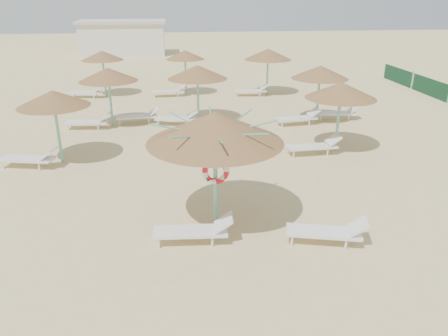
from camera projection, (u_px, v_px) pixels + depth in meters
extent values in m
plane|color=#D9C084|center=(230.00, 221.00, 11.99)|extent=(120.00, 120.00, 0.00)
cylinder|color=#6CBCA7|center=(215.00, 180.00, 11.36)|extent=(0.11, 0.11, 2.60)
cone|color=#906039|center=(215.00, 127.00, 10.83)|extent=(3.47, 3.47, 0.78)
cylinder|color=#6CBCA7|center=(215.00, 137.00, 10.93)|extent=(0.20, 0.20, 0.12)
cylinder|color=#6CBCA7|center=(247.00, 128.00, 10.93)|extent=(1.57, 0.04, 0.39)
cylinder|color=#6CBCA7|center=(234.00, 122.00, 11.43)|extent=(1.14, 1.14, 0.39)
cylinder|color=#6CBCA7|center=(212.00, 120.00, 11.58)|extent=(0.04, 1.57, 0.39)
cylinder|color=#6CBCA7|center=(191.00, 123.00, 11.30)|extent=(1.14, 1.14, 0.39)
cylinder|color=#6CBCA7|center=(183.00, 130.00, 10.76)|extent=(1.57, 0.04, 0.39)
cylinder|color=#6CBCA7|center=(194.00, 137.00, 10.26)|extent=(1.14, 1.14, 0.39)
cylinder|color=#6CBCA7|center=(218.00, 139.00, 10.11)|extent=(0.04, 1.57, 0.39)
cylinder|color=#6CBCA7|center=(241.00, 135.00, 10.39)|extent=(1.14, 1.14, 0.39)
torus|color=red|center=(216.00, 171.00, 11.17)|extent=(0.71, 0.15, 0.71)
cylinder|color=white|center=(159.00, 244.00, 10.65)|extent=(0.06, 0.06, 0.27)
cylinder|color=white|center=(160.00, 233.00, 11.10)|extent=(0.06, 0.06, 0.27)
cylinder|color=white|center=(212.00, 242.00, 10.72)|extent=(0.06, 0.06, 0.27)
cylinder|color=white|center=(212.00, 232.00, 11.17)|extent=(0.06, 0.06, 0.27)
cube|color=white|center=(191.00, 231.00, 10.85)|extent=(1.87, 0.72, 0.08)
cube|color=white|center=(224.00, 222.00, 10.81)|extent=(0.51, 0.61, 0.35)
cylinder|color=white|center=(292.00, 241.00, 10.77)|extent=(0.06, 0.06, 0.27)
cylinder|color=white|center=(292.00, 231.00, 11.21)|extent=(0.06, 0.06, 0.27)
cylinder|color=white|center=(346.00, 245.00, 10.61)|extent=(0.06, 0.06, 0.27)
cylinder|color=white|center=(344.00, 235.00, 11.05)|extent=(0.06, 0.06, 0.27)
cube|color=white|center=(324.00, 232.00, 10.83)|extent=(1.92, 1.03, 0.08)
cube|color=white|center=(358.00, 226.00, 10.64)|extent=(0.60, 0.68, 0.35)
cylinder|color=#6CBCA7|center=(58.00, 132.00, 15.71)|extent=(0.11, 0.11, 2.30)
cone|color=#906039|center=(53.00, 98.00, 15.24)|extent=(2.51, 2.51, 0.57)
cylinder|color=#6CBCA7|center=(54.00, 105.00, 15.33)|extent=(0.20, 0.20, 0.12)
cylinder|color=white|center=(3.00, 165.00, 15.43)|extent=(0.06, 0.06, 0.28)
cylinder|color=white|center=(10.00, 160.00, 15.90)|extent=(0.06, 0.06, 0.28)
cylinder|color=white|center=(39.00, 167.00, 15.32)|extent=(0.06, 0.06, 0.28)
cylinder|color=white|center=(46.00, 162.00, 15.78)|extent=(0.06, 0.06, 0.28)
cube|color=white|center=(27.00, 159.00, 15.53)|extent=(1.99, 1.01, 0.08)
cube|color=white|center=(49.00, 153.00, 15.37)|extent=(0.60, 0.69, 0.36)
cylinder|color=#6CBCA7|center=(111.00, 101.00, 20.07)|extent=(0.11, 0.11, 2.30)
cone|color=#906039|center=(108.00, 74.00, 19.61)|extent=(2.66, 2.66, 0.60)
cylinder|color=#6CBCA7|center=(108.00, 80.00, 19.70)|extent=(0.20, 0.20, 0.12)
cylinder|color=white|center=(68.00, 128.00, 19.70)|extent=(0.06, 0.06, 0.28)
cylinder|color=white|center=(71.00, 125.00, 20.16)|extent=(0.06, 0.06, 0.28)
cylinder|color=white|center=(98.00, 127.00, 19.76)|extent=(0.06, 0.06, 0.28)
cylinder|color=white|center=(101.00, 124.00, 20.22)|extent=(0.06, 0.06, 0.28)
cube|color=white|center=(87.00, 122.00, 19.90)|extent=(1.94, 0.76, 0.08)
cube|color=white|center=(105.00, 117.00, 19.84)|extent=(0.53, 0.63, 0.36)
cylinder|color=white|center=(120.00, 122.00, 20.48)|extent=(0.06, 0.06, 0.28)
cylinder|color=white|center=(120.00, 120.00, 20.93)|extent=(0.06, 0.06, 0.28)
cylinder|color=white|center=(149.00, 121.00, 20.72)|extent=(0.06, 0.06, 0.28)
cylinder|color=white|center=(148.00, 118.00, 21.18)|extent=(0.06, 0.06, 0.28)
cube|color=white|center=(137.00, 116.00, 20.78)|extent=(1.94, 0.76, 0.08)
cube|color=white|center=(154.00, 111.00, 20.84)|extent=(0.53, 0.63, 0.36)
cylinder|color=#6CBCA7|center=(104.00, 77.00, 25.94)|extent=(0.11, 0.11, 2.30)
cone|color=#906039|center=(102.00, 55.00, 25.48)|extent=(2.44, 2.44, 0.55)
cylinder|color=#6CBCA7|center=(103.00, 59.00, 25.57)|extent=(0.20, 0.20, 0.12)
cylinder|color=white|center=(71.00, 96.00, 25.65)|extent=(0.06, 0.06, 0.28)
cylinder|color=white|center=(75.00, 94.00, 26.11)|extent=(0.06, 0.06, 0.28)
cylinder|color=white|center=(94.00, 96.00, 25.57)|extent=(0.06, 0.06, 0.28)
cylinder|color=white|center=(97.00, 95.00, 26.03)|extent=(0.06, 0.06, 0.28)
cube|color=white|center=(86.00, 92.00, 25.77)|extent=(1.98, 0.96, 0.08)
cube|color=white|center=(99.00, 88.00, 25.62)|extent=(0.59, 0.68, 0.36)
cylinder|color=#6CBCA7|center=(198.00, 98.00, 20.66)|extent=(0.11, 0.11, 2.30)
cone|color=#906039|center=(197.00, 72.00, 20.19)|extent=(2.78, 2.78, 0.63)
cylinder|color=#6CBCA7|center=(198.00, 77.00, 20.28)|extent=(0.20, 0.20, 0.12)
cylinder|color=white|center=(158.00, 123.00, 20.33)|extent=(0.06, 0.06, 0.28)
cylinder|color=white|center=(160.00, 120.00, 20.79)|extent=(0.06, 0.06, 0.28)
cylinder|color=white|center=(187.00, 124.00, 20.30)|extent=(0.06, 0.06, 0.28)
cylinder|color=white|center=(188.00, 121.00, 20.77)|extent=(0.06, 0.06, 0.28)
cube|color=white|center=(176.00, 118.00, 20.48)|extent=(1.97, 0.88, 0.08)
cube|color=white|center=(193.00, 113.00, 20.37)|extent=(0.56, 0.66, 0.36)
cylinder|color=#6CBCA7|center=(186.00, 76.00, 26.23)|extent=(0.11, 0.11, 2.30)
cone|color=#906039|center=(185.00, 55.00, 25.77)|extent=(2.30, 2.30, 0.52)
cylinder|color=#6CBCA7|center=(185.00, 59.00, 25.85)|extent=(0.20, 0.20, 0.12)
cylinder|color=white|center=(155.00, 96.00, 25.76)|extent=(0.06, 0.06, 0.28)
cylinder|color=white|center=(154.00, 94.00, 26.21)|extent=(0.06, 0.06, 0.28)
cylinder|color=white|center=(178.00, 95.00, 25.98)|extent=(0.06, 0.06, 0.28)
cylinder|color=white|center=(177.00, 93.00, 26.44)|extent=(0.06, 0.06, 0.28)
cube|color=white|center=(168.00, 91.00, 26.05)|extent=(1.94, 0.74, 0.08)
cube|color=white|center=(182.00, 87.00, 26.10)|extent=(0.52, 0.63, 0.36)
cylinder|color=#6CBCA7|center=(338.00, 122.00, 16.92)|extent=(0.11, 0.11, 2.30)
cone|color=#906039|center=(341.00, 90.00, 16.45)|extent=(2.69, 2.69, 0.61)
cylinder|color=#6CBCA7|center=(340.00, 97.00, 16.55)|extent=(0.20, 0.20, 0.12)
cylinder|color=white|center=(294.00, 155.00, 16.46)|extent=(0.06, 0.06, 0.28)
cylinder|color=white|center=(290.00, 150.00, 16.91)|extent=(0.06, 0.06, 0.28)
cylinder|color=white|center=(328.00, 152.00, 16.67)|extent=(0.06, 0.06, 0.28)
cylinder|color=white|center=(323.00, 148.00, 17.13)|extent=(0.06, 0.06, 0.28)
cube|color=white|center=(312.00, 147.00, 16.74)|extent=(1.93, 0.72, 0.08)
cube|color=white|center=(333.00, 140.00, 16.79)|extent=(0.51, 0.62, 0.36)
cylinder|color=#6CBCA7|center=(318.00, 98.00, 20.65)|extent=(0.11, 0.11, 2.30)
cone|color=#906039|center=(320.00, 72.00, 20.19)|extent=(2.65, 2.65, 0.60)
cylinder|color=#6CBCA7|center=(320.00, 77.00, 20.28)|extent=(0.20, 0.20, 0.12)
cylinder|color=white|center=(282.00, 125.00, 20.15)|extent=(0.06, 0.06, 0.28)
cylinder|color=white|center=(278.00, 122.00, 20.60)|extent=(0.06, 0.06, 0.28)
cylinder|color=white|center=(309.00, 123.00, 20.44)|extent=(0.06, 0.06, 0.28)
cylinder|color=white|center=(305.00, 120.00, 20.89)|extent=(0.06, 0.06, 0.28)
cube|color=white|center=(297.00, 118.00, 20.48)|extent=(1.96, 0.84, 0.08)
cube|color=white|center=(314.00, 112.00, 20.57)|extent=(0.55, 0.65, 0.36)
cylinder|color=white|center=(321.00, 118.00, 21.20)|extent=(0.06, 0.06, 0.28)
cylinder|color=white|center=(319.00, 115.00, 21.66)|extent=(0.06, 0.06, 0.28)
cylinder|color=white|center=(349.00, 118.00, 21.20)|extent=(0.06, 0.06, 0.28)
cylinder|color=white|center=(346.00, 115.00, 21.66)|extent=(0.06, 0.06, 0.28)
cube|color=white|center=(336.00, 113.00, 21.36)|extent=(1.96, 0.84, 0.08)
cube|color=white|center=(354.00, 108.00, 21.27)|extent=(0.55, 0.65, 0.36)
cylinder|color=#6CBCA7|center=(267.00, 75.00, 26.37)|extent=(0.11, 0.11, 2.30)
cone|color=#906039|center=(268.00, 54.00, 25.91)|extent=(2.81, 2.81, 0.63)
cylinder|color=#6CBCA7|center=(268.00, 58.00, 26.00)|extent=(0.20, 0.20, 0.12)
cylinder|color=white|center=(237.00, 95.00, 26.03)|extent=(0.06, 0.06, 0.28)
cylinder|color=white|center=(237.00, 93.00, 26.49)|extent=(0.06, 0.06, 0.28)
cylinder|color=white|center=(260.00, 95.00, 26.03)|extent=(0.06, 0.06, 0.28)
cylinder|color=white|center=(259.00, 93.00, 26.50)|extent=(0.06, 0.06, 0.28)
cube|color=white|center=(250.00, 91.00, 26.20)|extent=(1.96, 0.83, 0.08)
cube|color=white|center=(264.00, 87.00, 26.11)|extent=(0.55, 0.65, 0.36)
cube|color=silver|center=(123.00, 39.00, 42.98)|extent=(8.00, 4.00, 3.00)
cube|color=beige|center=(122.00, 22.00, 42.36)|extent=(8.40, 4.40, 0.25)
cube|color=#1A502C|center=(430.00, 87.00, 26.23)|extent=(0.08, 3.80, 1.00)
cube|color=#1A502C|center=(398.00, 75.00, 29.91)|extent=(0.08, 3.80, 1.00)
cylinder|color=#6CBCA7|center=(412.00, 80.00, 28.14)|extent=(0.08, 0.08, 1.10)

